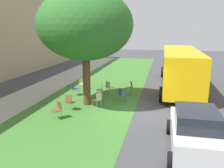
{
  "coord_description": "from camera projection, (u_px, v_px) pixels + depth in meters",
  "views": [
    {
      "loc": [
        -12.19,
        -1.21,
        4.38
      ],
      "look_at": [
        1.03,
        1.66,
        1.25
      ],
      "focal_mm": 38.17,
      "sensor_mm": 36.0,
      "label": 1
    }
  ],
  "objects": [
    {
      "name": "chair_7",
      "position": [
        82.0,
        83.0,
        17.5
      ],
      "size": [
        0.56,
        0.55,
        0.88
      ],
      "color": "beige",
      "rests_on": "ground"
    },
    {
      "name": "chair_2",
      "position": [
        74.0,
        88.0,
        16.03
      ],
      "size": [
        0.44,
        0.44,
        0.88
      ],
      "color": "#335184",
      "rests_on": "ground"
    },
    {
      "name": "chair_3",
      "position": [
        70.0,
        101.0,
        13.07
      ],
      "size": [
        0.5,
        0.5,
        0.88
      ],
      "color": "brown",
      "rests_on": "ground"
    },
    {
      "name": "sidewalk_strip",
      "position": [
        13.0,
        103.0,
        14.41
      ],
      "size": [
        48.0,
        2.8,
        0.01
      ],
      "primitive_type": "cube",
      "color": "#ADA89E",
      "rests_on": "ground"
    },
    {
      "name": "parked_car",
      "position": [
        195.0,
        130.0,
        8.54
      ],
      "size": [
        3.7,
        1.92,
        1.65
      ],
      "color": "silver",
      "rests_on": "ground"
    },
    {
      "name": "ground",
      "position": [
        138.0,
        112.0,
        12.84
      ],
      "size": [
        80.0,
        80.0,
        0.0
      ],
      "primitive_type": "plane",
      "color": "#424247"
    },
    {
      "name": "chair_5",
      "position": [
        98.0,
        99.0,
        13.5
      ],
      "size": [
        0.57,
        0.57,
        0.88
      ],
      "color": "beige",
      "rests_on": "ground"
    },
    {
      "name": "chair_0",
      "position": [
        58.0,
        109.0,
        11.85
      ],
      "size": [
        0.59,
        0.58,
        0.88
      ],
      "color": "brown",
      "rests_on": "ground"
    },
    {
      "name": "chair_6",
      "position": [
        109.0,
        87.0,
        16.39
      ],
      "size": [
        0.58,
        0.57,
        0.88
      ],
      "color": "#ADA393",
      "rests_on": "ground"
    },
    {
      "name": "chair_1",
      "position": [
        122.0,
        94.0,
        14.48
      ],
      "size": [
        0.58,
        0.59,
        0.88
      ],
      "color": "#335184",
      "rests_on": "ground"
    },
    {
      "name": "school_bus",
      "position": [
        180.0,
        65.0,
        17.79
      ],
      "size": [
        10.4,
        2.8,
        2.88
      ],
      "color": "yellow",
      "rests_on": "ground"
    },
    {
      "name": "grass_verge",
      "position": [
        82.0,
        108.0,
        13.5
      ],
      "size": [
        48.0,
        6.0,
        0.01
      ],
      "primitive_type": "cube",
      "color": "#3D752D",
      "rests_on": "ground"
    },
    {
      "name": "chair_4",
      "position": [
        101.0,
        89.0,
        15.81
      ],
      "size": [
        0.51,
        0.51,
        0.88
      ],
      "color": "#ADA393",
      "rests_on": "ground"
    },
    {
      "name": "chair_8",
      "position": [
        130.0,
        86.0,
        16.4
      ],
      "size": [
        0.54,
        0.55,
        0.88
      ],
      "color": "olive",
      "rests_on": "ground"
    },
    {
      "name": "street_tree",
      "position": [
        85.0,
        25.0,
        13.18
      ],
      "size": [
        5.33,
        5.33,
        6.58
      ],
      "color": "brown",
      "rests_on": "ground"
    }
  ]
}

